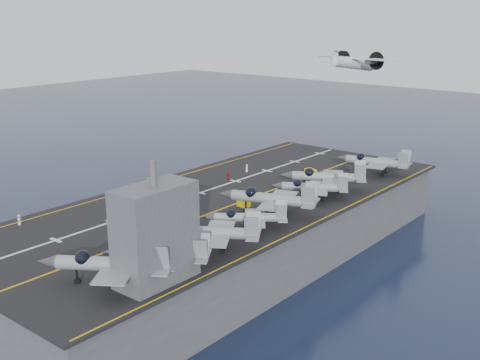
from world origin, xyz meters
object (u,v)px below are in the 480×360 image
Objects in this scene: island_superstructure at (155,222)px; transport_plane at (353,64)px; fighter_jet_0 at (113,263)px; tow_cart_a at (135,235)px.

transport_plane is (-25.91, 92.28, 11.04)m from island_superstructure.
island_superstructure is at bearing 51.88° from fighter_jet_0.
transport_plane reaches higher than tow_cart_a.
transport_plane is (-13.20, 84.71, 17.88)m from tow_cart_a.
island_superstructure is at bearing -30.79° from tow_cart_a.
island_superstructure is 6.88m from fighter_jet_0.
fighter_jet_0 reaches higher than tow_cart_a.
tow_cart_a is (-9.58, 11.56, -2.20)m from fighter_jet_0.
transport_plane reaches higher than island_superstructure.
transport_plane is at bearing 98.86° from tow_cart_a.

